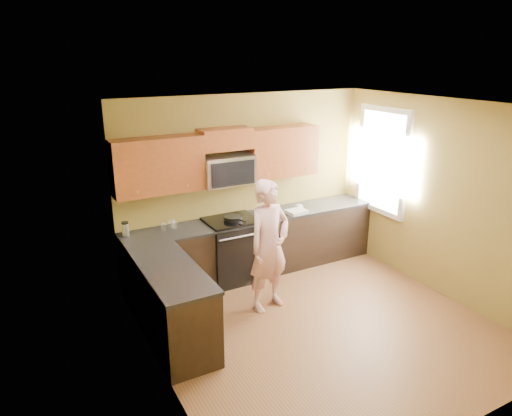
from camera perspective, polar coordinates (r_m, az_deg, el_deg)
floor at (r=6.08m, az=7.76°, el=-13.99°), size 4.00×4.00×0.00m
ceiling at (r=5.17m, az=9.06°, el=12.20°), size 4.00×4.00×0.00m
wall_back at (r=7.10m, az=-1.28°, el=2.96°), size 4.00×0.00×4.00m
wall_front at (r=4.20m, az=25.03°, el=-10.19°), size 4.00×0.00×4.00m
wall_left at (r=4.64m, az=-12.03°, el=-6.06°), size 0.00×4.00×4.00m
wall_right at (r=6.82m, az=22.00°, el=0.95°), size 0.00×4.00×4.00m
cabinet_back_run at (r=7.14m, az=-0.12°, el=-4.66°), size 4.00×0.60×0.88m
cabinet_left_run at (r=5.64m, az=-10.26°, el=-11.68°), size 0.60×1.60×0.88m
countertop_back at (r=6.97m, az=-0.09°, el=-1.20°), size 4.00×0.62×0.04m
countertop_left at (r=5.43m, az=-10.44°, el=-7.45°), size 0.62×1.60×0.04m
stove at (r=6.94m, az=-2.94°, el=-5.07°), size 0.76×0.65×0.95m
microwave at (r=6.73m, az=-3.54°, el=2.95°), size 0.76×0.40×0.42m
upper_cab_left at (r=6.42m, az=-11.69°, el=1.84°), size 1.22×0.33×0.75m
upper_cab_right at (r=7.19m, az=3.16°, el=3.97°), size 1.12×0.33×0.75m
upper_cab_over_mw at (r=6.61m, az=-3.78°, el=8.45°), size 0.76×0.33×0.30m
window at (r=7.52m, az=15.22°, el=5.56°), size 0.06×1.06×1.66m
woman at (r=6.03m, az=1.61°, el=-4.65°), size 0.72×0.56×1.76m
frying_pan at (r=6.75m, az=-2.83°, el=-1.44°), size 0.39×0.53×0.06m
butter_tub at (r=6.93m, az=1.95°, el=-1.15°), size 0.15×0.15×0.09m
toast_slice at (r=6.89m, az=1.44°, el=-1.21°), size 0.14×0.14×0.01m
napkin_a at (r=6.76m, az=0.37°, el=-1.39°), size 0.12×0.13×0.06m
napkin_b at (r=7.35m, az=5.32°, el=0.20°), size 0.16×0.17×0.07m
dish_towel at (r=7.12m, az=5.00°, el=-0.45°), size 0.32×0.26×0.05m
travel_mug at (r=6.47m, az=-15.62°, el=-3.32°), size 0.10×0.10×0.20m
glass_a at (r=6.53m, az=-11.29°, el=-2.22°), size 0.09×0.09×0.12m
glass_b at (r=6.61m, az=-10.34°, el=-1.90°), size 0.07×0.07×0.12m
glass_c at (r=6.58m, az=-9.96°, el=-1.98°), size 0.07×0.07×0.12m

